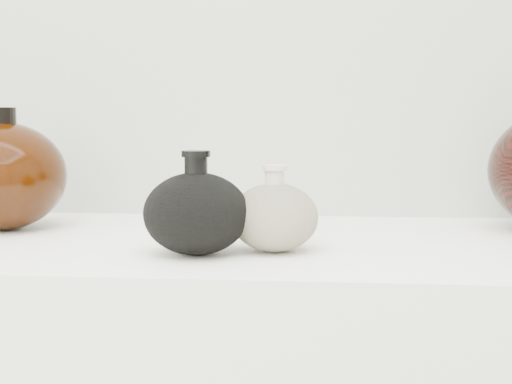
{
  "coord_description": "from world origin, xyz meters",
  "views": [
    {
      "loc": [
        0.08,
        -0.04,
        1.07
      ],
      "look_at": [
        -0.01,
        0.92,
        0.97
      ],
      "focal_mm": 50.0,
      "sensor_mm": 36.0,
      "label": 1
    }
  ],
  "objects": [
    {
      "name": "left_round_pot",
      "position": [
        -0.41,
        1.01,
        0.98
      ],
      "size": [
        0.2,
        0.2,
        0.19
      ],
      "color": "black",
      "rests_on": "display_counter"
    },
    {
      "name": "cream_gourd_vase",
      "position": [
        0.02,
        0.87,
        0.95
      ],
      "size": [
        0.12,
        0.12,
        0.11
      ],
      "color": "#BFB193",
      "rests_on": "display_counter"
    },
    {
      "name": "black_gourd_vase",
      "position": [
        -0.08,
        0.84,
        0.95
      ],
      "size": [
        0.17,
        0.17,
        0.13
      ],
      "color": "black",
      "rests_on": "display_counter"
    }
  ]
}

